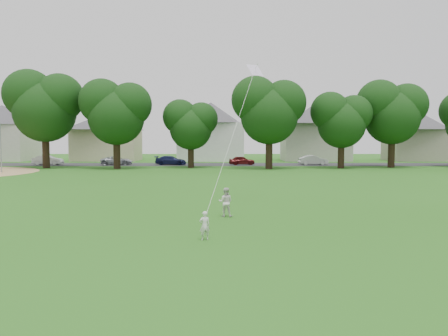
{
  "coord_description": "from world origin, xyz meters",
  "views": [
    {
      "loc": [
        2.07,
        -15.12,
        3.48
      ],
      "look_at": [
        2.05,
        2.0,
        2.3
      ],
      "focal_mm": 35.0,
      "sensor_mm": 36.0,
      "label": 1
    }
  ],
  "objects": [
    {
      "name": "kite",
      "position": [
        2.54,
        4.03,
        3.91
      ],
      "size": [
        1.7,
        4.94,
        11.19
      ],
      "color": "white",
      "rests_on": "ground"
    },
    {
      "name": "ground",
      "position": [
        0.0,
        0.0,
        0.0
      ],
      "size": [
        160.0,
        160.0,
        0.0
      ],
      "primitive_type": "plane",
      "color": "#245D15",
      "rests_on": "ground"
    },
    {
      "name": "house_row",
      "position": [
        0.0,
        52.0,
        5.13
      ],
      "size": [
        77.13,
        14.27,
        10.47
      ],
      "color": "silver",
      "rests_on": "ground"
    },
    {
      "name": "older_boy",
      "position": [
        2.12,
        4.01,
        0.65
      ],
      "size": [
        0.7,
        0.58,
        1.3
      ],
      "primitive_type": "imported",
      "rotation": [
        0.0,
        0.0,
        2.99
      ],
      "color": "silver",
      "rests_on": "ground"
    },
    {
      "name": "tree_row",
      "position": [
        1.0,
        35.4,
        6.77
      ],
      "size": [
        81.15,
        9.58,
        11.63
      ],
      "color": "black",
      "rests_on": "ground"
    },
    {
      "name": "street",
      "position": [
        0.0,
        42.0,
        0.01
      ],
      "size": [
        90.0,
        7.0,
        0.01
      ],
      "primitive_type": "cube",
      "color": "#2D2D30",
      "rests_on": "ground"
    },
    {
      "name": "toddler",
      "position": [
        1.39,
        -0.42,
        0.5
      ],
      "size": [
        0.42,
        0.34,
        1.0
      ],
      "primitive_type": "imported",
      "rotation": [
        0.0,
        0.0,
        3.47
      ],
      "color": "silver",
      "rests_on": "ground"
    },
    {
      "name": "parked_cars",
      "position": [
        -9.01,
        41.0,
        0.6
      ],
      "size": [
        48.11,
        2.25,
        1.24
      ],
      "color": "black",
      "rests_on": "ground"
    }
  ]
}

